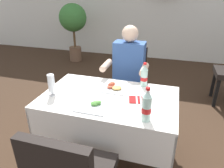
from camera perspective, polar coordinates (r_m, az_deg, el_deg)
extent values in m
cube|color=white|center=(1.92, -0.86, -3.65)|extent=(1.23, 0.77, 0.02)
cube|color=white|center=(1.72, -4.69, -14.46)|extent=(1.23, 0.02, 0.32)
cube|color=white|center=(2.32, 1.96, -3.03)|extent=(1.23, 0.02, 0.32)
cube|color=white|center=(2.24, -15.92, -5.18)|extent=(0.02, 0.77, 0.32)
cube|color=white|center=(1.94, 16.85, -10.38)|extent=(0.02, 0.77, 0.32)
cube|color=#472D1E|center=(2.11, -18.70, -14.29)|extent=(0.07, 0.07, 0.72)
cube|color=#472D1E|center=(1.82, 14.05, -21.11)|extent=(0.07, 0.07, 0.72)
cube|color=#472D1E|center=(2.55, -10.64, -5.74)|extent=(0.07, 0.07, 0.72)
cube|color=#472D1E|center=(2.32, 15.13, -9.69)|extent=(0.07, 0.07, 0.72)
cube|color=black|center=(2.61, 3.66, -1.24)|extent=(0.44, 0.44, 0.08)
cube|color=black|center=(2.74, 5.02, 5.88)|extent=(0.42, 0.06, 0.44)
cube|color=black|center=(2.64, -0.97, -7.51)|extent=(0.04, 0.04, 0.45)
cube|color=black|center=(2.57, 6.35, -8.63)|extent=(0.04, 0.04, 0.45)
cube|color=black|center=(2.92, 1.04, -4.05)|extent=(0.04, 0.04, 0.45)
cube|color=black|center=(2.86, 7.63, -4.97)|extent=(0.04, 0.04, 0.45)
cylinder|color=#282D42|center=(2.59, 1.32, -8.27)|extent=(0.10, 0.10, 0.45)
cylinder|color=#282D42|center=(2.56, 4.82, -8.81)|extent=(0.10, 0.10, 0.45)
cube|color=#282D42|center=(2.56, 4.06, -1.30)|extent=(0.34, 0.36, 0.12)
cube|color=#385B9E|center=(2.52, 4.69, 5.82)|extent=(0.36, 0.20, 0.50)
sphere|color=beige|center=(2.42, 4.98, 13.53)|extent=(0.19, 0.19, 0.19)
cylinder|color=beige|center=(2.35, -1.64, 5.13)|extent=(0.07, 0.26, 0.07)
cylinder|color=beige|center=(2.26, 8.79, 4.00)|extent=(0.07, 0.26, 0.07)
cube|color=white|center=(1.77, -5.11, -5.93)|extent=(0.26, 0.26, 0.01)
ellipsoid|color=#4C8E38|center=(1.76, -4.30, -5.12)|extent=(0.10, 0.10, 0.03)
ellipsoid|color=#4C8E38|center=(1.76, -4.76, -5.33)|extent=(0.09, 0.08, 0.03)
cube|color=white|center=(2.04, 0.76, -1.22)|extent=(0.23, 0.23, 0.01)
ellipsoid|color=#C14C33|center=(2.03, -0.32, -0.76)|extent=(0.09, 0.08, 0.03)
ellipsoid|color=#C14C33|center=(2.05, -0.11, -0.12)|extent=(0.09, 0.10, 0.05)
ellipsoid|color=gold|center=(2.01, 1.35, -1.04)|extent=(0.13, 0.13, 0.03)
cylinder|color=white|center=(2.01, -15.86, -2.80)|extent=(0.07, 0.07, 0.01)
cylinder|color=white|center=(2.01, -15.92, -2.34)|extent=(0.02, 0.02, 0.03)
cylinder|color=white|center=(1.96, -16.26, 0.21)|extent=(0.06, 0.06, 0.17)
cylinder|color=black|center=(1.97, -16.18, -0.40)|extent=(0.06, 0.06, 0.12)
cylinder|color=silver|center=(2.10, 8.75, 1.68)|extent=(0.07, 0.07, 0.17)
cylinder|color=red|center=(2.11, 8.73, 1.46)|extent=(0.07, 0.07, 0.04)
cone|color=silver|center=(2.06, 8.95, 4.58)|extent=(0.06, 0.06, 0.05)
cylinder|color=red|center=(2.05, 9.02, 5.54)|extent=(0.03, 0.03, 0.02)
cylinder|color=silver|center=(1.56, 9.39, -6.66)|extent=(0.07, 0.07, 0.20)
cylinder|color=red|center=(1.57, 9.36, -6.97)|extent=(0.07, 0.07, 0.04)
cone|color=silver|center=(1.50, 9.73, -2.53)|extent=(0.06, 0.06, 0.05)
cylinder|color=red|center=(1.48, 9.83, -1.26)|extent=(0.03, 0.03, 0.02)
cube|color=maroon|center=(1.87, 7.30, -4.28)|extent=(0.19, 0.16, 0.01)
cube|color=silver|center=(1.86, 6.76, -4.08)|extent=(0.06, 0.19, 0.01)
cube|color=silver|center=(1.86, 7.86, -4.10)|extent=(0.06, 0.19, 0.01)
cube|color=black|center=(3.74, 25.92, 0.10)|extent=(0.04, 0.04, 0.45)
cube|color=black|center=(3.44, 26.61, -2.20)|extent=(0.04, 0.04, 0.45)
cylinder|color=brown|center=(5.19, -9.92, 8.16)|extent=(0.28, 0.28, 0.33)
cylinder|color=brown|center=(5.09, -10.24, 12.25)|extent=(0.05, 0.05, 0.43)
sphere|color=#387533|center=(5.01, -10.66, 17.41)|extent=(0.62, 0.62, 0.62)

